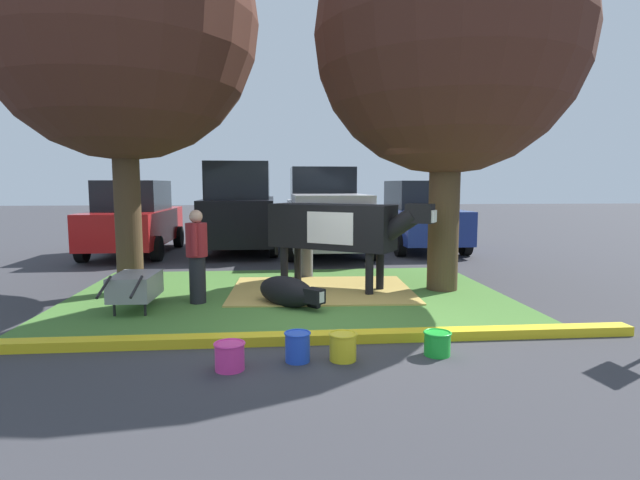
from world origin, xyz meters
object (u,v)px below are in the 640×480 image
(bucket_green, at_px, (437,343))
(cow_holstein, at_px, (337,227))
(sedan_blue, at_px, (418,216))
(sedan_silver, at_px, (135,218))
(pickup_truck_maroon, at_px, (325,213))
(person_handler, at_px, (197,254))
(bucket_pink, at_px, (230,355))
(shade_tree_right, at_px, (449,40))
(bucket_blue, at_px, (298,346))
(shade_tree_left, at_px, (120,22))
(person_visitor_near, at_px, (306,239))
(wheelbarrow, at_px, (136,286))
(bucket_yellow, at_px, (343,346))
(suv_black, at_px, (240,207))
(calf_lying, at_px, (288,292))

(bucket_green, bearing_deg, cow_holstein, 101.06)
(cow_holstein, xyz_separation_m, sedan_blue, (3.11, 5.47, -0.16))
(sedan_silver, bearing_deg, pickup_truck_maroon, 0.71)
(person_handler, distance_m, sedan_silver, 6.60)
(bucket_pink, bearing_deg, pickup_truck_maroon, 78.19)
(shade_tree_right, relative_size, person_handler, 4.45)
(sedan_silver, bearing_deg, bucket_blue, -65.11)
(shade_tree_left, height_order, bucket_green, shade_tree_left)
(shade_tree_right, distance_m, sedan_silver, 9.38)
(person_visitor_near, xyz_separation_m, sedan_silver, (-4.49, 4.00, 0.18))
(person_visitor_near, xyz_separation_m, bucket_blue, (-0.40, -4.82, -0.63))
(person_visitor_near, height_order, pickup_truck_maroon, pickup_truck_maroon)
(cow_holstein, distance_m, person_visitor_near, 1.31)
(wheelbarrow, height_order, bucket_green, wheelbarrow)
(bucket_blue, bearing_deg, bucket_yellow, -1.04)
(bucket_pink, height_order, pickup_truck_maroon, pickup_truck_maroon)
(shade_tree_left, distance_m, shade_tree_right, 5.59)
(wheelbarrow, xyz_separation_m, suv_black, (1.10, 6.91, 0.88))
(bucket_yellow, bearing_deg, shade_tree_right, 56.33)
(bucket_blue, bearing_deg, sedan_blue, 66.38)
(person_handler, bearing_deg, cow_holstein, 20.76)
(sedan_silver, height_order, sedan_blue, same)
(bucket_blue, bearing_deg, suv_black, 97.57)
(suv_black, bearing_deg, bucket_green, -73.03)
(cow_holstein, distance_m, bucket_pink, 4.27)
(bucket_yellow, xyz_separation_m, bucket_green, (1.08, 0.06, -0.02))
(shade_tree_right, height_order, pickup_truck_maroon, shade_tree_right)
(suv_black, bearing_deg, sedan_silver, -171.07)
(bucket_blue, xyz_separation_m, bucket_green, (1.58, 0.05, -0.03))
(sedan_silver, height_order, pickup_truck_maroon, pickup_truck_maroon)
(person_visitor_near, height_order, sedan_blue, sedan_blue)
(calf_lying, bearing_deg, bucket_pink, -104.35)
(bucket_blue, xyz_separation_m, sedan_silver, (-4.09, 8.81, 0.81))
(person_handler, relative_size, pickup_truck_maroon, 0.28)
(shade_tree_right, bearing_deg, sedan_silver, 141.94)
(sedan_silver, bearing_deg, cow_holstein, -46.11)
(sedan_blue, bearing_deg, cow_holstein, -119.64)
(calf_lying, relative_size, bucket_green, 3.68)
(wheelbarrow, height_order, sedan_silver, sedan_silver)
(bucket_blue, distance_m, bucket_green, 1.58)
(shade_tree_left, distance_m, cow_holstein, 5.05)
(wheelbarrow, relative_size, bucket_green, 5.06)
(bucket_pink, xyz_separation_m, bucket_yellow, (1.21, 0.18, 0.01))
(suv_black, bearing_deg, shade_tree_left, -105.64)
(sedan_silver, distance_m, suv_black, 2.91)
(shade_tree_left, xyz_separation_m, bucket_pink, (2.08, -3.88, -4.47))
(shade_tree_right, relative_size, person_visitor_near, 4.49)
(shade_tree_right, bearing_deg, calf_lying, -160.69)
(wheelbarrow, bearing_deg, shade_tree_right, 11.87)
(person_handler, height_order, suv_black, suv_black)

